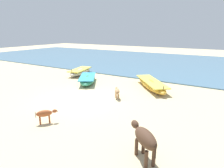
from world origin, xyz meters
name	(u,v)px	position (x,y,z in m)	size (l,w,h in m)	color
ground	(79,99)	(0.00, 0.00, 0.00)	(80.00, 80.00, 0.00)	#CCB789
sea_water	(160,62)	(0.00, 16.53, 0.04)	(60.00, 20.00, 0.08)	slate
fishing_boat_0	(80,72)	(-4.28, 5.26, 0.31)	(1.83, 3.47, 0.76)	beige
fishing_boat_2	(88,79)	(-1.85, 3.27, 0.31)	(2.80, 3.51, 0.77)	#338C66
fishing_boat_3	(151,84)	(3.05, 4.51, 0.30)	(3.77, 4.22, 0.75)	gold
cow_adult_dark	(144,138)	(5.56, -3.35, 0.77)	(1.41, 1.30, 1.07)	#4C3323
calf_near_tan	(117,91)	(1.98, 1.29, 0.45)	(0.70, 0.87, 0.62)	tan
calf_far_rust	(45,114)	(0.78, -3.23, 0.45)	(0.76, 0.83, 0.62)	#9E4C28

